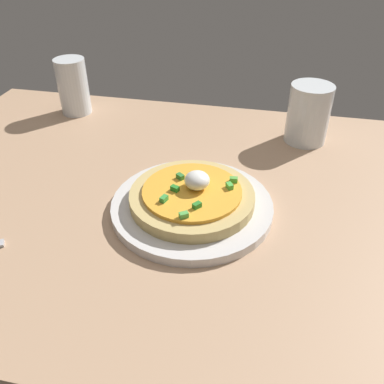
{
  "coord_description": "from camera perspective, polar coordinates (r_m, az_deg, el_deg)",
  "views": [
    {
      "loc": [
        14.2,
        -55.01,
        43.41
      ],
      "look_at": [
        3.49,
        -4.4,
        6.26
      ],
      "focal_mm": 38.15,
      "sensor_mm": 36.0,
      "label": 1
    }
  ],
  "objects": [
    {
      "name": "dining_table",
      "position": [
        0.71,
        -2.03,
        -0.85
      ],
      "size": [
        108.06,
        73.2,
        2.71
      ],
      "primitive_type": "cube",
      "color": "tan",
      "rests_on": "ground"
    },
    {
      "name": "plate",
      "position": [
        0.65,
        0.0,
        -1.98
      ],
      "size": [
        25.77,
        25.77,
        1.55
      ],
      "primitive_type": "cylinder",
      "color": "silver",
      "rests_on": "dining_table"
    },
    {
      "name": "cup_near",
      "position": [
        0.86,
        15.9,
        10.11
      ],
      "size": [
        8.4,
        8.4,
        11.82
      ],
      "color": "silver",
      "rests_on": "dining_table"
    },
    {
      "name": "pizza",
      "position": [
        0.64,
        0.04,
        -0.51
      ],
      "size": [
        19.74,
        19.74,
        5.23
      ],
      "color": "tan",
      "rests_on": "plate"
    },
    {
      "name": "cup_far",
      "position": [
        1.0,
        -16.21,
        13.57
      ],
      "size": [
        6.82,
        6.82,
        12.46
      ],
      "color": "silver",
      "rests_on": "dining_table"
    }
  ]
}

